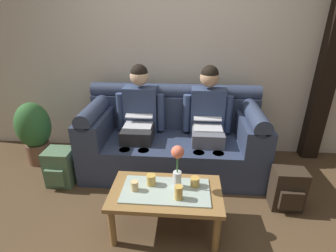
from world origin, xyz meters
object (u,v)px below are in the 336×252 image
object	(u,v)px
flower_vase	(177,163)
backpack_right	(287,189)
person_left	(139,115)
backpack_left	(60,167)
couch	(173,138)
cup_near_right	(135,186)
cup_far_left	(151,180)
cup_near_left	(179,192)
coffee_table	(166,196)
potted_plant	(34,130)
cup_far_center	(195,182)
person_right	(208,117)

from	to	relation	value
flower_vase	backpack_right	xyz separation A→B (m)	(1.04, 0.32, -0.44)
person_left	backpack_left	xyz separation A→B (m)	(-0.81, -0.44, -0.46)
couch	cup_near_right	xyz separation A→B (m)	(-0.25, -1.03, 0.07)
flower_vase	cup_far_left	bearing A→B (deg)	175.07
flower_vase	cup_far_left	xyz separation A→B (m)	(-0.22, 0.02, -0.19)
cup_near_left	backpack_left	world-z (taller)	cup_near_left
coffee_table	potted_plant	size ratio (longest dim) A/B	1.18
coffee_table	potted_plant	bearing A→B (deg)	149.74
coffee_table	backpack_right	size ratio (longest dim) A/B	2.24
cup_far_center	person_right	bearing A→B (deg)	80.85
flower_vase	cup_near_right	bearing A→B (deg)	-168.98
flower_vase	potted_plant	size ratio (longest dim) A/B	0.50
cup_near_right	backpack_left	bearing A→B (deg)	148.31
flower_vase	backpack_right	size ratio (longest dim) A/B	0.94
coffee_table	cup_far_center	world-z (taller)	cup_far_center
person_left	backpack_left	world-z (taller)	person_left
cup_near_left	cup_near_right	distance (m)	0.37
potted_plant	couch	bearing A→B (deg)	0.89
person_right	coffee_table	size ratio (longest dim) A/B	1.33
couch	person_left	xyz separation A→B (m)	(-0.39, -0.00, 0.28)
cup_near_right	potted_plant	xyz separation A→B (m)	(-1.43, 1.00, -0.02)
cup_near_right	cup_far_left	xyz separation A→B (m)	(0.12, 0.09, 0.00)
couch	cup_near_right	size ratio (longest dim) A/B	24.05
person_right	cup_near_left	distance (m)	1.15
couch	backpack_right	distance (m)	1.31
couch	backpack_right	bearing A→B (deg)	-29.69
backpack_right	potted_plant	world-z (taller)	potted_plant
person_left	cup_near_right	size ratio (longest dim) A/B	14.62
coffee_table	potted_plant	xyz separation A→B (m)	(-1.68, 0.98, 0.09)
person_left	cup_near_left	world-z (taller)	person_left
cup_far_center	potted_plant	world-z (taller)	potted_plant
couch	backpack_left	bearing A→B (deg)	-159.59
person_right	cup_far_left	xyz separation A→B (m)	(-0.52, -0.94, -0.20)
couch	cup_far_left	world-z (taller)	couch
coffee_table	flower_vase	bearing A→B (deg)	27.04
coffee_table	flower_vase	distance (m)	0.31
person_right	cup_near_right	bearing A→B (deg)	-122.01
person_right	coffee_table	xyz separation A→B (m)	(-0.39, -1.00, -0.31)
person_right	cup_near_left	world-z (taller)	person_right
cup_near_right	potted_plant	bearing A→B (deg)	144.97
flower_vase	potted_plant	bearing A→B (deg)	152.19
potted_plant	cup_far_center	bearing A→B (deg)	-25.20
cup_far_center	backpack_left	size ratio (longest dim) A/B	0.19
backpack_right	potted_plant	xyz separation A→B (m)	(-2.81, 0.62, 0.23)
coffee_table	cup_far_center	xyz separation A→B (m)	(0.24, 0.08, 0.10)
couch	cup_far_left	distance (m)	0.95
person_right	cup_far_center	bearing A→B (deg)	-99.15
flower_vase	backpack_right	bearing A→B (deg)	16.89
coffee_table	flower_vase	world-z (taller)	flower_vase
cup_near_left	backpack_right	world-z (taller)	cup_near_left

